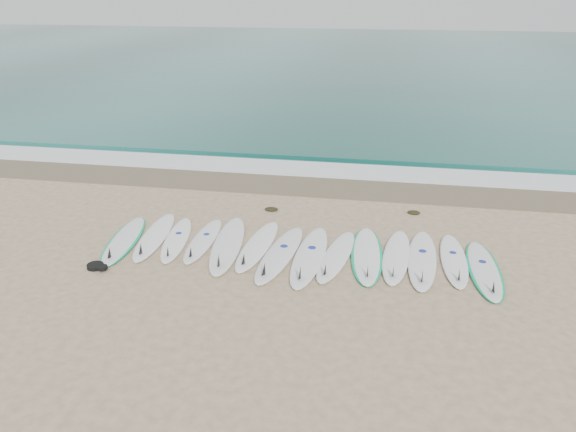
% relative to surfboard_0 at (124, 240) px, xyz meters
% --- Properties ---
extents(ground, '(120.00, 120.00, 0.00)m').
position_rel_surfboard_0_xyz_m(ground, '(3.69, 0.17, -0.05)').
color(ground, tan).
extents(ocean, '(120.00, 55.00, 0.03)m').
position_rel_surfboard_0_xyz_m(ocean, '(3.69, 32.67, -0.03)').
color(ocean, '#195951').
rests_on(ocean, ground).
extents(wet_sand_band, '(120.00, 1.80, 0.01)m').
position_rel_surfboard_0_xyz_m(wet_sand_band, '(3.69, 4.27, -0.04)').
color(wet_sand_band, brown).
rests_on(wet_sand_band, ground).
extents(foam_band, '(120.00, 1.40, 0.04)m').
position_rel_surfboard_0_xyz_m(foam_band, '(3.69, 5.67, -0.03)').
color(foam_band, silver).
rests_on(foam_band, ground).
extents(wave_crest, '(120.00, 1.00, 0.10)m').
position_rel_surfboard_0_xyz_m(wave_crest, '(3.69, 7.17, 0.00)').
color(wave_crest, '#195951').
rests_on(wave_crest, ground).
extents(surfboard_0, '(0.96, 2.57, 0.32)m').
position_rel_surfboard_0_xyz_m(surfboard_0, '(0.00, 0.00, 0.00)').
color(surfboard_0, silver).
rests_on(surfboard_0, ground).
extents(surfboard_1, '(0.79, 2.58, 0.33)m').
position_rel_surfboard_0_xyz_m(surfboard_1, '(0.57, 0.26, 0.01)').
color(surfboard_1, white).
rests_on(surfboard_1, ground).
extents(surfboard_2, '(0.85, 2.36, 0.30)m').
position_rel_surfboard_0_xyz_m(surfboard_2, '(1.09, 0.21, 0.00)').
color(surfboard_2, white).
rests_on(surfboard_2, ground).
extents(surfboard_3, '(0.52, 2.31, 0.29)m').
position_rel_surfboard_0_xyz_m(surfboard_3, '(1.67, 0.26, 0.00)').
color(surfboard_3, white).
rests_on(surfboard_3, ground).
extents(surfboard_4, '(0.93, 2.91, 0.37)m').
position_rel_surfboard_0_xyz_m(surfboard_4, '(2.24, 0.13, 0.02)').
color(surfboard_4, white).
rests_on(surfboard_4, ground).
extents(surfboard_5, '(0.70, 2.57, 0.33)m').
position_rel_surfboard_0_xyz_m(surfboard_5, '(2.86, 0.20, 0.01)').
color(surfboard_5, white).
rests_on(surfboard_5, ground).
extents(surfboard_6, '(0.86, 2.77, 0.35)m').
position_rel_surfboard_0_xyz_m(surfboard_6, '(3.39, -0.11, 0.01)').
color(surfboard_6, white).
rests_on(surfboard_6, ground).
extents(surfboard_7, '(0.67, 2.84, 0.36)m').
position_rel_surfboard_0_xyz_m(surfboard_7, '(4.00, -0.09, 0.02)').
color(surfboard_7, white).
rests_on(surfboard_7, ground).
extents(surfboard_8, '(0.85, 2.49, 0.31)m').
position_rel_surfboard_0_xyz_m(surfboard_8, '(4.52, 0.03, 0.01)').
color(surfboard_8, white).
rests_on(surfboard_8, ground).
extents(surfboard_9, '(0.79, 2.69, 0.34)m').
position_rel_surfboard_0_xyz_m(surfboard_9, '(5.13, 0.21, 0.00)').
color(surfboard_9, white).
rests_on(surfboard_9, ground).
extents(surfboard_10, '(0.70, 2.55, 0.32)m').
position_rel_surfboard_0_xyz_m(surfboard_10, '(5.71, 0.23, 0.01)').
color(surfboard_10, white).
rests_on(surfboard_10, ground).
extents(surfboard_11, '(0.70, 2.73, 0.35)m').
position_rel_surfboard_0_xyz_m(surfboard_11, '(6.21, 0.17, 0.01)').
color(surfboard_11, white).
rests_on(surfboard_11, ground).
extents(surfboard_12, '(0.51, 2.41, 0.31)m').
position_rel_surfboard_0_xyz_m(surfboard_12, '(6.83, 0.26, 0.01)').
color(surfboard_12, white).
rests_on(surfboard_12, ground).
extents(surfboard_13, '(0.66, 2.52, 0.32)m').
position_rel_surfboard_0_xyz_m(surfboard_13, '(7.37, -0.03, 0.00)').
color(surfboard_13, white).
rests_on(surfboard_13, ground).
extents(seaweed_near, '(0.33, 0.25, 0.06)m').
position_rel_surfboard_0_xyz_m(seaweed_near, '(2.72, 2.34, -0.02)').
color(seaweed_near, black).
rests_on(seaweed_near, ground).
extents(seaweed_far, '(0.31, 0.24, 0.06)m').
position_rel_surfboard_0_xyz_m(seaweed_far, '(6.12, 2.74, -0.02)').
color(seaweed_far, black).
rests_on(seaweed_far, ground).
extents(leash_coil, '(0.46, 0.36, 0.11)m').
position_rel_surfboard_0_xyz_m(leash_coil, '(0.02, -1.20, 0.00)').
color(leash_coil, black).
rests_on(leash_coil, ground).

